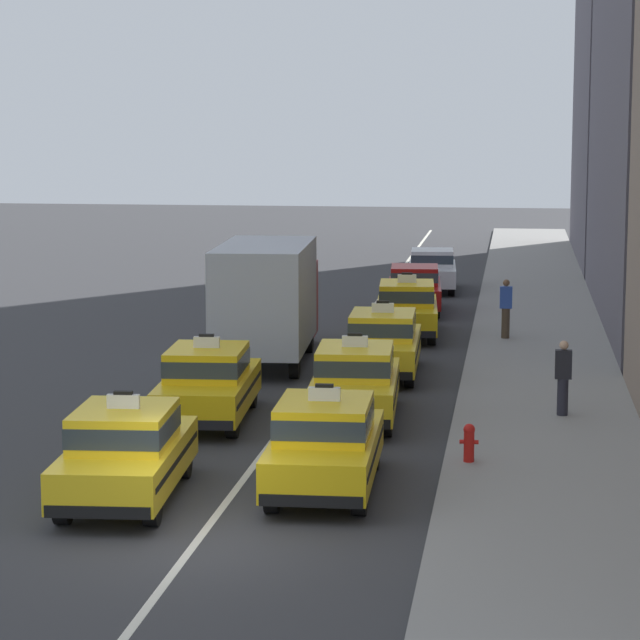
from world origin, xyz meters
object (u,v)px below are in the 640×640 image
object	(u,v)px
taxi_right_third	(383,342)
sedan_right_fifth	(414,287)
box_truck_left_third	(268,297)
sedan_right_sixth	(432,269)
taxi_left_second	(208,382)
taxi_right_nearest	(325,443)
fire_hydrant	(469,441)
taxi_right_second	(355,381)
taxi_right_fourth	(407,308)
taxi_left_nearest	(126,451)
pedestrian_mid_block	(506,308)
pedestrian_near_crosswalk	(563,377)

from	to	relation	value
taxi_right_third	sedan_right_fifth	size ratio (longest dim) A/B	1.05
box_truck_left_third	sedan_right_fifth	distance (m)	10.65
box_truck_left_third	sedan_right_sixth	size ratio (longest dim) A/B	1.61
taxi_left_second	box_truck_left_third	xyz separation A→B (m)	(-0.01, 7.57, 0.90)
box_truck_left_third	taxi_right_nearest	xyz separation A→B (m)	(3.30, -12.83, -0.90)
sedan_right_sixth	fire_hydrant	bearing A→B (deg)	-85.05
sedan_right_sixth	fire_hydrant	xyz separation A→B (m)	(2.33, -26.93, -0.30)
taxi_right_second	sedan_right_sixth	size ratio (longest dim) A/B	1.06
taxi_right_fourth	sedan_right_fifth	world-z (taller)	taxi_right_fourth
sedan_right_sixth	fire_hydrant	distance (m)	27.03
taxi_left_nearest	sedan_right_sixth	distance (m)	30.13
taxi_right_nearest	sedan_right_fifth	bearing A→B (deg)	90.21
pedestrian_mid_block	fire_hydrant	world-z (taller)	pedestrian_mid_block
taxi_right_third	taxi_right_fourth	world-z (taller)	same
pedestrian_mid_block	taxi_right_fourth	bearing A→B (deg)	165.51
taxi_right_fourth	taxi_right_third	bearing A→B (deg)	-90.94
taxi_right_second	taxi_right_third	world-z (taller)	same
taxi_left_nearest	pedestrian_mid_block	xyz separation A→B (m)	(6.37, 17.97, 0.15)
sedan_right_fifth	taxi_right_fourth	bearing A→B (deg)	-88.33
taxi_left_nearest	box_truck_left_third	size ratio (longest dim) A/B	0.66
taxi_right_second	taxi_right_third	distance (m)	5.37
taxi_right_second	sedan_right_fifth	xyz separation A→B (m)	(0.05, 17.12, -0.03)
sedan_right_fifth	taxi_right_nearest	bearing A→B (deg)	-89.79
taxi_right_fourth	pedestrian_near_crosswalk	xyz separation A→B (m)	(4.30, -11.30, 0.11)
taxi_right_fourth	box_truck_left_third	bearing A→B (deg)	-125.09
sedan_right_sixth	pedestrian_mid_block	distance (m)	12.30
pedestrian_near_crosswalk	pedestrian_mid_block	xyz separation A→B (m)	(-1.33, 10.54, 0.04)
taxi_right_fourth	taxi_left_nearest	bearing A→B (deg)	-100.30
sedan_right_sixth	pedestrian_near_crosswalk	xyz separation A→B (m)	(4.21, -22.49, 0.14)
taxi_right_nearest	sedan_right_sixth	size ratio (longest dim) A/B	1.05
sedan_right_sixth	fire_hydrant	world-z (taller)	sedan_right_sixth
sedan_right_sixth	pedestrian_mid_block	world-z (taller)	pedestrian_mid_block
taxi_right_fourth	fire_hydrant	bearing A→B (deg)	-81.26
taxi_right_nearest	fire_hydrant	bearing A→B (deg)	37.17
box_truck_left_third	taxi_left_nearest	bearing A→B (deg)	-90.15
sedan_right_sixth	taxi_left_nearest	bearing A→B (deg)	-96.66
taxi_right_nearest	pedestrian_near_crosswalk	xyz separation A→B (m)	(4.37, 6.33, 0.11)
taxi_left_nearest	taxi_right_fourth	distance (m)	19.05
taxi_right_second	taxi_left_second	bearing A→B (deg)	-170.04
taxi_right_nearest	pedestrian_near_crosswalk	bearing A→B (deg)	55.40
sedan_right_fifth	pedestrian_near_crosswalk	size ratio (longest dim) A/B	2.68
taxi_right_second	taxi_right_third	bearing A→B (deg)	89.00
pedestrian_near_crosswalk	fire_hydrant	size ratio (longest dim) A/B	2.26
pedestrian_near_crosswalk	taxi_left_nearest	bearing A→B (deg)	-136.00
taxi_left_second	pedestrian_near_crosswalk	size ratio (longest dim) A/B	2.83
box_truck_left_third	sedan_right_fifth	world-z (taller)	box_truck_left_third
sedan_right_fifth	sedan_right_sixth	world-z (taller)	same
taxi_left_nearest	box_truck_left_third	distance (m)	13.97
taxi_right_third	sedan_right_sixth	world-z (taller)	taxi_right_third
taxi_left_nearest	sedan_right_fifth	distance (m)	24.27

